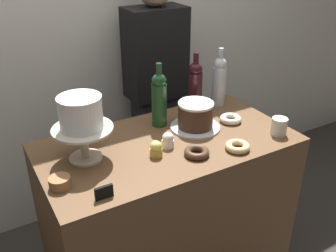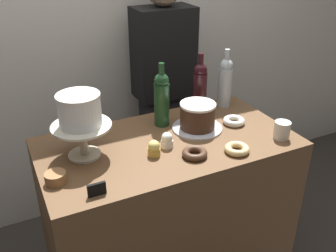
{
  "view_description": "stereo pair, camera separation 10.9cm",
  "coord_description": "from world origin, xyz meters",
  "px_view_note": "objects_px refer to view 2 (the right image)",
  "views": [
    {
      "loc": [
        -0.77,
        -1.34,
        1.78
      ],
      "look_at": [
        0.0,
        0.0,
        0.99
      ],
      "focal_mm": 40.48,
      "sensor_mm": 36.0,
      "label": 1
    },
    {
      "loc": [
        -0.68,
        -1.39,
        1.78
      ],
      "look_at": [
        0.0,
        0.0,
        0.99
      ],
      "focal_mm": 40.48,
      "sensor_mm": 36.0,
      "label": 2
    }
  ],
  "objects_px": {
    "cake_stand_pedestal": "(82,135)",
    "cupcake_lemon": "(154,149)",
    "white_layer_cake": "(79,110)",
    "wine_bottle_clear": "(225,82)",
    "wine_bottle_dark_red": "(200,87)",
    "donut_sugar": "(234,121)",
    "barista_figure": "(164,96)",
    "cookie_stack": "(56,178)",
    "donut_glazed": "(237,149)",
    "chocolate_round_cake": "(198,115)",
    "cupcake_vanilla": "(167,140)",
    "donut_chocolate": "(195,153)",
    "price_sign_chalkboard": "(97,189)",
    "coffee_cup_ceramic": "(282,130)",
    "wine_bottle_green": "(162,98)"
  },
  "relations": [
    {
      "from": "donut_chocolate",
      "to": "wine_bottle_dark_red",
      "type": "bearing_deg",
      "value": 57.71
    },
    {
      "from": "cupcake_vanilla",
      "to": "price_sign_chalkboard",
      "type": "relative_size",
      "value": 1.06
    },
    {
      "from": "wine_bottle_dark_red",
      "to": "barista_figure",
      "type": "bearing_deg",
      "value": 91.9
    },
    {
      "from": "white_layer_cake",
      "to": "cookie_stack",
      "type": "relative_size",
      "value": 2.16
    },
    {
      "from": "cupcake_vanilla",
      "to": "cake_stand_pedestal",
      "type": "bearing_deg",
      "value": 165.85
    },
    {
      "from": "chocolate_round_cake",
      "to": "donut_sugar",
      "type": "xyz_separation_m",
      "value": [
        0.2,
        -0.03,
        -0.06
      ]
    },
    {
      "from": "cupcake_vanilla",
      "to": "coffee_cup_ceramic",
      "type": "bearing_deg",
      "value": -17.03
    },
    {
      "from": "donut_glazed",
      "to": "cupcake_vanilla",
      "type": "bearing_deg",
      "value": 145.79
    },
    {
      "from": "cake_stand_pedestal",
      "to": "cupcake_lemon",
      "type": "bearing_deg",
      "value": -25.58
    },
    {
      "from": "cupcake_vanilla",
      "to": "barista_figure",
      "type": "bearing_deg",
      "value": 65.79
    },
    {
      "from": "cake_stand_pedestal",
      "to": "wine_bottle_dark_red",
      "type": "bearing_deg",
      "value": 14.89
    },
    {
      "from": "donut_glazed",
      "to": "coffee_cup_ceramic",
      "type": "bearing_deg",
      "value": 3.4
    },
    {
      "from": "donut_sugar",
      "to": "coffee_cup_ceramic",
      "type": "relative_size",
      "value": 1.32
    },
    {
      "from": "wine_bottle_clear",
      "to": "cupcake_lemon",
      "type": "distance_m",
      "value": 0.67
    },
    {
      "from": "cookie_stack",
      "to": "cupcake_lemon",
      "type": "bearing_deg",
      "value": 2.21
    },
    {
      "from": "donut_chocolate",
      "to": "cupcake_lemon",
      "type": "bearing_deg",
      "value": 151.29
    },
    {
      "from": "cake_stand_pedestal",
      "to": "cupcake_lemon",
      "type": "relative_size",
      "value": 3.47
    },
    {
      "from": "chocolate_round_cake",
      "to": "barista_figure",
      "type": "distance_m",
      "value": 0.62
    },
    {
      "from": "donut_sugar",
      "to": "donut_glazed",
      "type": "bearing_deg",
      "value": -122.05
    },
    {
      "from": "price_sign_chalkboard",
      "to": "white_layer_cake",
      "type": "bearing_deg",
      "value": 84.0
    },
    {
      "from": "wine_bottle_green",
      "to": "donut_chocolate",
      "type": "height_order",
      "value": "wine_bottle_green"
    },
    {
      "from": "cake_stand_pedestal",
      "to": "donut_chocolate",
      "type": "bearing_deg",
      "value": -26.73
    },
    {
      "from": "wine_bottle_dark_red",
      "to": "price_sign_chalkboard",
      "type": "xyz_separation_m",
      "value": [
        -0.71,
        -0.48,
        -0.12
      ]
    },
    {
      "from": "white_layer_cake",
      "to": "wine_bottle_clear",
      "type": "relative_size",
      "value": 0.56
    },
    {
      "from": "wine_bottle_clear",
      "to": "price_sign_chalkboard",
      "type": "distance_m",
      "value": 1.01
    },
    {
      "from": "chocolate_round_cake",
      "to": "donut_sugar",
      "type": "distance_m",
      "value": 0.21
    },
    {
      "from": "donut_sugar",
      "to": "cupcake_vanilla",
      "type": "bearing_deg",
      "value": -171.37
    },
    {
      "from": "price_sign_chalkboard",
      "to": "barista_figure",
      "type": "bearing_deg",
      "value": 52.02
    },
    {
      "from": "wine_bottle_green",
      "to": "wine_bottle_dark_red",
      "type": "bearing_deg",
      "value": 12.43
    },
    {
      "from": "donut_chocolate",
      "to": "barista_figure",
      "type": "distance_m",
      "value": 0.86
    },
    {
      "from": "cake_stand_pedestal",
      "to": "donut_glazed",
      "type": "height_order",
      "value": "cake_stand_pedestal"
    },
    {
      "from": "donut_chocolate",
      "to": "barista_figure",
      "type": "height_order",
      "value": "barista_figure"
    },
    {
      "from": "cake_stand_pedestal",
      "to": "white_layer_cake",
      "type": "distance_m",
      "value": 0.12
    },
    {
      "from": "wine_bottle_clear",
      "to": "barista_figure",
      "type": "distance_m",
      "value": 0.5
    },
    {
      "from": "cupcake_lemon",
      "to": "coffee_cup_ceramic",
      "type": "bearing_deg",
      "value": -11.12
    },
    {
      "from": "cake_stand_pedestal",
      "to": "cookie_stack",
      "type": "height_order",
      "value": "cake_stand_pedestal"
    },
    {
      "from": "donut_sugar",
      "to": "wine_bottle_dark_red",
      "type": "bearing_deg",
      "value": 112.08
    },
    {
      "from": "wine_bottle_green",
      "to": "donut_chocolate",
      "type": "xyz_separation_m",
      "value": [
        -0.0,
        -0.34,
        -0.13
      ]
    },
    {
      "from": "cupcake_vanilla",
      "to": "donut_sugar",
      "type": "xyz_separation_m",
      "value": [
        0.41,
        0.06,
        -0.02
      ]
    },
    {
      "from": "chocolate_round_cake",
      "to": "cookie_stack",
      "type": "height_order",
      "value": "chocolate_round_cake"
    },
    {
      "from": "cupcake_lemon",
      "to": "donut_chocolate",
      "type": "bearing_deg",
      "value": -28.71
    },
    {
      "from": "cookie_stack",
      "to": "chocolate_round_cake",
      "type": "bearing_deg",
      "value": 11.97
    },
    {
      "from": "donut_sugar",
      "to": "barista_figure",
      "type": "bearing_deg",
      "value": 98.94
    },
    {
      "from": "donut_sugar",
      "to": "coffee_cup_ceramic",
      "type": "height_order",
      "value": "coffee_cup_ceramic"
    },
    {
      "from": "chocolate_round_cake",
      "to": "cupcake_vanilla",
      "type": "relative_size",
      "value": 2.37
    },
    {
      "from": "wine_bottle_clear",
      "to": "wine_bottle_green",
      "type": "bearing_deg",
      "value": -171.58
    },
    {
      "from": "chocolate_round_cake",
      "to": "barista_figure",
      "type": "height_order",
      "value": "barista_figure"
    },
    {
      "from": "chocolate_round_cake",
      "to": "cupcake_vanilla",
      "type": "distance_m",
      "value": 0.24
    },
    {
      "from": "price_sign_chalkboard",
      "to": "coffee_cup_ceramic",
      "type": "height_order",
      "value": "coffee_cup_ceramic"
    },
    {
      "from": "wine_bottle_clear",
      "to": "cake_stand_pedestal",
      "type": "bearing_deg",
      "value": -167.5
    }
  ]
}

